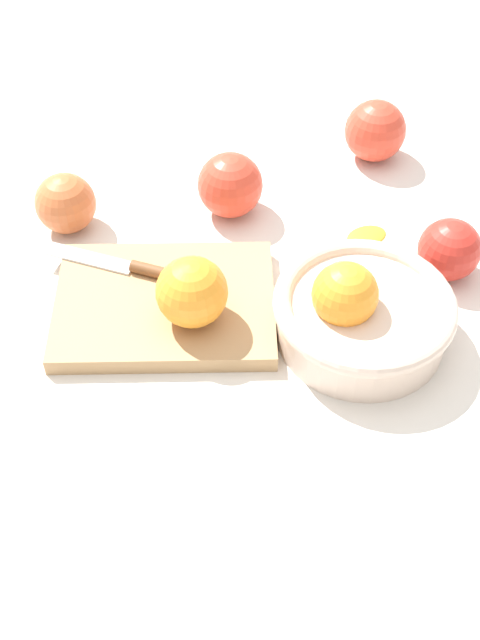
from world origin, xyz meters
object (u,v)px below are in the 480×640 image
at_px(apple_back_left, 449,250).
at_px(apple_front_right, 66,203).
at_px(apple_front_left_2, 230,185).
at_px(apple_front_left, 375,131).
at_px(knife, 123,265).
at_px(orange_on_board, 192,292).
at_px(bowl, 361,313).
at_px(cutting_board, 165,304).

bearing_deg(apple_back_left, apple_front_right, -22.58).
distance_m(apple_front_left_2, apple_back_left, 0.27).
distance_m(apple_front_left, apple_front_right, 0.41).
bearing_deg(apple_front_left_2, knife, 33.85).
relative_size(knife, apple_back_left, 1.95).
relative_size(orange_on_board, apple_front_right, 1.04).
bearing_deg(orange_on_board, apple_front_right, -59.21).
distance_m(knife, apple_back_left, 0.37).
xyz_separation_m(knife, apple_back_left, (-0.36, 0.07, 0.01)).
xyz_separation_m(bowl, cutting_board, (0.20, -0.08, -0.03)).
bearing_deg(knife, bowl, 149.22).
bearing_deg(apple_front_left_2, apple_front_right, -3.48).
relative_size(apple_front_right, apple_back_left, 1.02).
distance_m(orange_on_board, knife, 0.12).
distance_m(bowl, apple_back_left, 0.15).
distance_m(bowl, apple_front_right, 0.38).
bearing_deg(knife, cutting_board, 123.68).
relative_size(bowl, cutting_board, 0.80).
xyz_separation_m(apple_front_left, apple_front_left_2, (0.21, 0.07, -0.00)).
height_order(bowl, apple_front_right, bowl).
xyz_separation_m(bowl, apple_front_left, (-0.12, -0.31, 0.00)).
bearing_deg(apple_front_right, knife, 116.90).
xyz_separation_m(bowl, knife, (0.24, -0.14, -0.01)).
distance_m(knife, apple_front_left_2, 0.17).
height_order(bowl, cutting_board, bowl).
xyz_separation_m(orange_on_board, apple_front_left, (-0.29, -0.26, -0.02)).
bearing_deg(apple_front_right, cutting_board, 119.34).
distance_m(apple_front_right, apple_back_left, 0.46).
height_order(apple_front_right, apple_back_left, apple_front_right).
xyz_separation_m(cutting_board, apple_front_left, (-0.32, -0.23, 0.03)).
bearing_deg(bowl, apple_front_left, -111.28).
bearing_deg(knife, apple_front_right, -63.10).
xyz_separation_m(cutting_board, apple_front_right, (0.09, -0.17, 0.03)).
relative_size(bowl, knife, 1.37).
height_order(apple_front_left_2, apple_back_left, apple_front_left_2).
bearing_deg(apple_back_left, orange_on_board, 4.95).
bearing_deg(orange_on_board, knife, -54.96).
height_order(knife, apple_front_left_2, apple_front_left_2).
relative_size(apple_front_left_2, apple_front_right, 1.10).
height_order(cutting_board, apple_front_right, apple_front_right).
height_order(apple_front_left, apple_front_right, apple_front_left).
bearing_deg(cutting_board, apple_front_left, -144.61).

